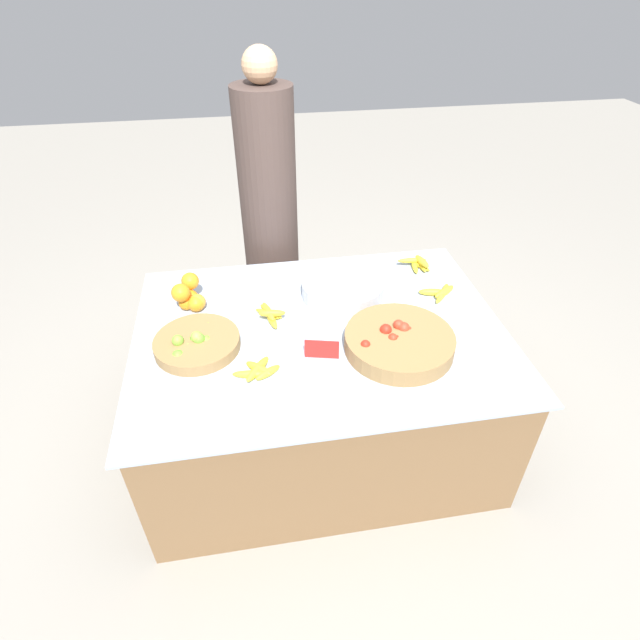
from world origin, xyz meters
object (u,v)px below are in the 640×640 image
Objects in this scene: tomato_basket at (399,342)px; metal_bowl at (343,288)px; vendor_person at (270,223)px; lime_bowl at (197,343)px; price_sign at (322,349)px.

tomato_basket is 1.16× the size of metal_bowl.
metal_bowl is 0.69m from vendor_person.
lime_bowl is 0.73m from metal_bowl.
metal_bowl is at bearing -65.53° from vendor_person.
lime_bowl is 0.83m from tomato_basket.
vendor_person is (-0.11, 1.06, 0.06)m from price_sign.
price_sign is (-0.32, -0.00, 0.01)m from tomato_basket.
lime_bowl is at bearing -112.87° from vendor_person.
tomato_basket reaches higher than metal_bowl.
vendor_person is at bearing 110.25° from price_sign.
vendor_person reaches higher than metal_bowl.
lime_bowl is 2.60× the size of price_sign.
tomato_basket reaches higher than price_sign.
lime_bowl is 0.21× the size of vendor_person.
price_sign is 0.08× the size of vendor_person.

